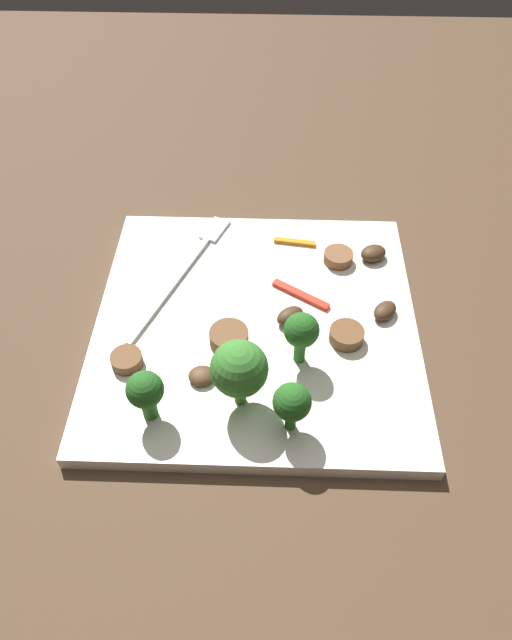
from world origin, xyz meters
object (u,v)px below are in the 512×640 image
(broccoli_floret_0, at_px, (301,332))
(broccoli_floret_2, at_px, (292,403))
(pepper_strip_1, at_px, (301,295))
(fork, at_px, (187,266))
(mushroom_0, at_px, (385,311))
(sausage_slice_0, at_px, (229,338))
(sausage_slice_2, at_px, (338,257))
(mushroom_3, at_px, (201,376))
(pepper_strip_0, at_px, (295,242))
(broccoli_floret_3, at_px, (145,392))
(broccoli_floret_1, at_px, (239,369))
(mushroom_1, at_px, (373,253))
(plate, at_px, (256,325))
(mushroom_2, at_px, (290,319))
(sausage_slice_1, at_px, (346,335))
(sausage_slice_3, at_px, (127,360))

(broccoli_floret_0, bearing_deg, broccoli_floret_2, 173.21)
(pepper_strip_1, bearing_deg, fork, 72.09)
(broccoli_floret_2, height_order, mushroom_0, broccoli_floret_2)
(broccoli_floret_0, height_order, sausage_slice_0, broccoli_floret_0)
(sausage_slice_2, relative_size, mushroom_3, 1.30)
(pepper_strip_0, bearing_deg, mushroom_0, -139.98)
(fork, xyz_separation_m, broccoli_floret_3, (-0.16, 0.01, 0.03))
(broccoli_floret_2, bearing_deg, sausage_slice_0, 33.13)
(broccoli_floret_0, distance_m, broccoli_floret_1, 0.06)
(mushroom_1, distance_m, pepper_strip_1, 0.09)
(plate, xyz_separation_m, mushroom_2, (-0.00, -0.03, 0.01))
(sausage_slice_2, bearing_deg, broccoli_floret_0, 161.94)
(mushroom_1, relative_size, mushroom_2, 0.98)
(mushroom_0, relative_size, mushroom_3, 1.18)
(mushroom_3, relative_size, pepper_strip_1, 0.37)
(broccoli_floret_0, distance_m, broccoli_floret_3, 0.13)
(sausage_slice_0, bearing_deg, broccoli_floret_0, -103.43)
(broccoli_floret_0, distance_m, mushroom_3, 0.09)
(sausage_slice_1, bearing_deg, sausage_slice_3, 99.92)
(sausage_slice_3, height_order, pepper_strip_1, sausage_slice_3)
(plate, relative_size, mushroom_2, 10.79)
(sausage_slice_0, xyz_separation_m, mushroom_0, (0.04, -0.13, -0.00))
(mushroom_2, bearing_deg, sausage_slice_3, 109.82)
(plate, height_order, sausage_slice_1, sausage_slice_1)
(sausage_slice_3, distance_m, mushroom_0, 0.22)
(broccoli_floret_3, distance_m, sausage_slice_3, 0.06)
(sausage_slice_0, height_order, sausage_slice_1, sausage_slice_0)
(fork, relative_size, broccoli_floret_0, 3.39)
(fork, relative_size, pepper_strip_1, 3.01)
(mushroom_0, height_order, mushroom_1, mushroom_1)
(plate, bearing_deg, broccoli_floret_0, -138.45)
(broccoli_floret_3, bearing_deg, pepper_strip_0, -29.07)
(fork, relative_size, sausage_slice_1, 5.91)
(mushroom_0, relative_size, mushroom_2, 0.97)
(pepper_strip_1, bearing_deg, pepper_strip_0, 3.67)
(fork, relative_size, sausage_slice_0, 5.27)
(broccoli_floret_1, relative_size, sausage_slice_1, 2.15)
(plate, relative_size, mushroom_3, 13.14)
(sausage_slice_1, bearing_deg, pepper_strip_1, 37.06)
(mushroom_2, bearing_deg, mushroom_3, 130.79)
(mushroom_2, bearing_deg, broccoli_floret_0, -169.03)
(fork, relative_size, broccoli_floret_3, 3.66)
(broccoli_floret_0, xyz_separation_m, mushroom_2, (0.04, 0.01, -0.03))
(broccoli_floret_1, xyz_separation_m, mushroom_2, (0.08, -0.04, -0.03))
(mushroom_1, bearing_deg, sausage_slice_1, 162.41)
(broccoli_floret_0, bearing_deg, sausage_slice_1, -61.28)
(plate, height_order, mushroom_3, mushroom_3)
(broccoli_floret_3, height_order, sausage_slice_0, broccoli_floret_3)
(sausage_slice_3, distance_m, mushroom_1, 0.25)
(mushroom_0, distance_m, pepper_strip_1, 0.08)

